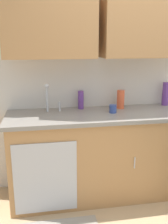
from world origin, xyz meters
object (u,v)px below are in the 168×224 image
at_px(bottle_cleaner_spray, 166,94).
at_px(bottle_dish_liquid, 81,100).
at_px(bottle_water_short, 121,99).
at_px(cup_by_sink, 113,109).
at_px(sink, 52,116).

bearing_deg(bottle_cleaner_spray, bottle_dish_liquid, -179.63).
relative_size(bottle_cleaner_spray, bottle_water_short, 1.31).
bearing_deg(cup_by_sink, sink, 178.48).
bearing_deg(bottle_cleaner_spray, cup_by_sink, -161.75).
xyz_separation_m(sink, bottle_cleaner_spray, (1.34, 0.22, 0.15)).
bearing_deg(bottle_dish_liquid, bottle_water_short, -7.50).
xyz_separation_m(bottle_cleaner_spray, bottle_water_short, (-0.57, -0.06, -0.03)).
bearing_deg(bottle_cleaner_spray, sink, -170.89).
height_order(bottle_cleaner_spray, cup_by_sink, bottle_cleaner_spray).
relative_size(bottle_cleaner_spray, cup_by_sink, 3.19).
distance_m(bottle_water_short, cup_by_sink, 0.22).
bearing_deg(bottle_water_short, bottle_cleaner_spray, 6.48).
height_order(sink, cup_by_sink, sink).
bearing_deg(bottle_water_short, bottle_dish_liquid, 172.50).
relative_size(bottle_cleaner_spray, bottle_dish_liquid, 1.33).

